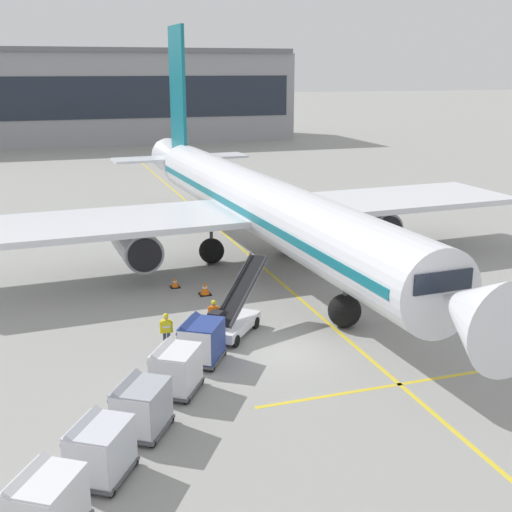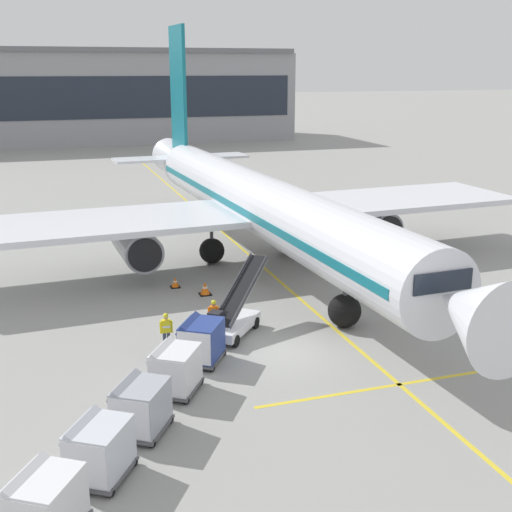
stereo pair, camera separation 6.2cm
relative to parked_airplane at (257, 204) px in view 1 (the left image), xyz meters
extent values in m
plane|color=gray|center=(-3.14, -13.57, -3.85)|extent=(600.00, 600.00, 0.00)
cylinder|color=silver|center=(0.05, -0.85, 0.10)|extent=(5.53, 36.20, 3.62)
cube|color=#146B7A|center=(0.05, -0.85, 0.10)|extent=(5.49, 34.76, 0.43)
cone|color=silver|center=(1.10, -20.66, 0.10)|extent=(3.62, 3.79, 3.44)
cone|color=silver|center=(-1.07, 20.04, 0.37)|extent=(3.38, 5.94, 3.07)
cube|color=silver|center=(-9.28, -0.45, -0.45)|extent=(17.49, 8.11, 0.36)
cylinder|color=#93969E|center=(-7.76, -1.09, -1.75)|extent=(2.49, 4.80, 2.24)
cylinder|color=black|center=(-7.63, -3.48, -1.75)|extent=(1.91, 0.22, 1.91)
cube|color=silver|center=(9.27, 0.54, -0.45)|extent=(17.49, 8.11, 0.36)
cylinder|color=#93969E|center=(7.83, -0.26, -1.75)|extent=(2.49, 4.80, 2.24)
cylinder|color=black|center=(7.96, -2.65, -1.75)|extent=(1.91, 0.22, 1.91)
cube|color=#146B7A|center=(-0.99, 18.60, 6.23)|extent=(0.51, 4.34, 10.82)
cube|color=silver|center=(-0.97, 18.31, 0.64)|extent=(11.78, 3.50, 0.20)
cube|color=#1E2633|center=(0.97, -18.13, 0.64)|extent=(2.61, 1.76, 0.80)
cylinder|color=#47474C|center=(0.62, -11.65, -2.37)|extent=(0.22, 0.22, 1.32)
sphere|color=black|center=(0.62, -11.65, -3.04)|extent=(1.62, 1.62, 1.62)
cylinder|color=#47474C|center=(-2.76, 0.80, -2.37)|extent=(0.22, 0.22, 1.32)
sphere|color=black|center=(-2.76, 0.80, -3.04)|extent=(1.62, 1.62, 1.62)
cylinder|color=#47474C|center=(2.66, 1.09, -2.37)|extent=(0.22, 0.22, 1.32)
sphere|color=black|center=(2.66, 1.09, -3.04)|extent=(1.62, 1.62, 1.62)
cube|color=silver|center=(-4.85, -10.97, -3.35)|extent=(3.42, 3.63, 0.44)
cube|color=black|center=(-5.73, -11.45, -2.78)|extent=(0.82, 0.82, 0.70)
cylinder|color=#333338|center=(-5.29, -10.93, -2.73)|extent=(0.08, 0.08, 0.80)
cube|color=silver|center=(-4.09, -10.07, -2.06)|extent=(3.79, 4.25, 2.28)
cube|color=black|center=(-4.09, -10.07, -1.97)|extent=(3.59, 4.05, 2.13)
cube|color=#333338|center=(-3.75, -10.35, -1.94)|extent=(3.11, 3.66, 2.31)
cube|color=#333338|center=(-4.42, -9.78, -1.94)|extent=(3.11, 3.66, 2.31)
cylinder|color=black|center=(-3.52, -10.53, -3.57)|extent=(0.51, 0.56, 0.56)
cylinder|color=black|center=(-4.64, -9.58, -3.57)|extent=(0.51, 0.56, 0.56)
cylinder|color=black|center=(-5.05, -12.35, -3.57)|extent=(0.51, 0.56, 0.56)
cylinder|color=black|center=(-6.18, -11.40, -3.57)|extent=(0.51, 0.56, 0.56)
cube|color=#515156|center=(-6.85, -13.42, -3.64)|extent=(2.43, 2.55, 0.12)
cylinder|color=#4C4C51|center=(-7.57, -14.56, -3.65)|extent=(0.44, 0.63, 0.07)
cube|color=navy|center=(-6.85, -13.42, -2.83)|extent=(2.29, 2.41, 1.50)
cube|color=navy|center=(-7.19, -13.20, -2.30)|extent=(1.69, 2.01, 0.74)
cube|color=silver|center=(-7.37, -14.23, -2.83)|extent=(1.23, 0.80, 1.38)
sphere|color=black|center=(-7.85, -13.73, -3.70)|extent=(0.30, 0.30, 0.30)
sphere|color=black|center=(-6.70, -14.46, -3.70)|extent=(0.30, 0.30, 0.30)
sphere|color=black|center=(-6.99, -12.38, -3.70)|extent=(0.30, 0.30, 0.30)
sphere|color=black|center=(-5.84, -13.11, -3.70)|extent=(0.30, 0.30, 0.30)
cube|color=#515156|center=(-8.43, -15.77, -3.64)|extent=(2.43, 2.55, 0.12)
cylinder|color=#4C4C51|center=(-9.16, -16.90, -3.65)|extent=(0.44, 0.63, 0.07)
cube|color=silver|center=(-8.43, -15.77, -2.83)|extent=(2.29, 2.41, 1.50)
cube|color=silver|center=(-8.78, -15.54, -2.30)|extent=(1.69, 2.01, 0.74)
cube|color=silver|center=(-8.95, -16.58, -2.83)|extent=(1.23, 0.80, 1.38)
sphere|color=black|center=(-9.43, -16.07, -3.70)|extent=(0.30, 0.30, 0.30)
sphere|color=black|center=(-8.29, -16.81, -3.70)|extent=(0.30, 0.30, 0.30)
sphere|color=black|center=(-8.57, -14.73, -3.70)|extent=(0.30, 0.30, 0.30)
sphere|color=black|center=(-7.43, -15.46, -3.70)|extent=(0.30, 0.30, 0.30)
cube|color=#515156|center=(-10.12, -18.29, -3.64)|extent=(2.43, 2.55, 0.12)
cylinder|color=#4C4C51|center=(-10.85, -19.43, -3.65)|extent=(0.44, 0.63, 0.07)
cube|color=#9EA3AD|center=(-10.12, -18.29, -2.83)|extent=(2.29, 2.41, 1.50)
cube|color=#9EA3AD|center=(-10.47, -18.07, -2.30)|extent=(1.69, 2.01, 0.74)
cube|color=silver|center=(-10.64, -19.11, -2.83)|extent=(1.23, 0.80, 1.38)
sphere|color=black|center=(-11.13, -18.60, -3.70)|extent=(0.30, 0.30, 0.30)
sphere|color=black|center=(-9.98, -19.33, -3.70)|extent=(0.30, 0.30, 0.30)
sphere|color=black|center=(-10.27, -17.25, -3.70)|extent=(0.30, 0.30, 0.30)
sphere|color=black|center=(-9.12, -17.99, -3.70)|extent=(0.30, 0.30, 0.30)
cube|color=#515156|center=(-11.71, -20.51, -3.64)|extent=(2.43, 2.55, 0.12)
cylinder|color=#4C4C51|center=(-12.43, -21.65, -3.65)|extent=(0.44, 0.63, 0.07)
cube|color=silver|center=(-11.71, -20.51, -2.83)|extent=(2.29, 2.41, 1.50)
cube|color=silver|center=(-12.05, -20.29, -2.30)|extent=(1.69, 2.01, 0.74)
cube|color=silver|center=(-12.23, -21.32, -2.83)|extent=(1.23, 0.80, 1.38)
sphere|color=black|center=(-12.71, -20.82, -3.70)|extent=(0.30, 0.30, 0.30)
sphere|color=black|center=(-11.56, -21.55, -3.70)|extent=(0.30, 0.30, 0.30)
sphere|color=black|center=(-11.85, -19.47, -3.70)|extent=(0.30, 0.30, 0.30)
sphere|color=black|center=(-10.70, -20.20, -3.70)|extent=(0.30, 0.30, 0.30)
cube|color=silver|center=(-13.31, -22.73, -2.83)|extent=(2.29, 2.41, 1.50)
cube|color=silver|center=(-13.66, -22.50, -2.30)|extent=(1.69, 2.01, 0.74)
sphere|color=black|center=(-13.45, -21.69, -3.70)|extent=(0.30, 0.30, 0.30)
cylinder|color=#333847|center=(-7.96, -11.77, -3.42)|extent=(0.15, 0.15, 0.86)
cylinder|color=#333847|center=(-8.14, -11.76, -3.42)|extent=(0.15, 0.15, 0.86)
cube|color=yellow|center=(-8.05, -11.76, -2.70)|extent=(0.40, 0.27, 0.58)
cube|color=white|center=(-8.06, -11.89, -2.70)|extent=(0.34, 0.04, 0.08)
sphere|color=tan|center=(-8.05, -11.76, -2.29)|extent=(0.21, 0.21, 0.21)
sphere|color=yellow|center=(-8.05, -11.76, -2.22)|extent=(0.23, 0.23, 0.23)
cylinder|color=yellow|center=(-7.81, -11.78, -2.75)|extent=(0.09, 0.09, 0.56)
cylinder|color=yellow|center=(-8.28, -11.75, -2.75)|extent=(0.09, 0.09, 0.56)
cylinder|color=#514C42|center=(-5.71, -10.74, -3.42)|extent=(0.15, 0.15, 0.86)
cylinder|color=#514C42|center=(-5.55, -10.81, -3.42)|extent=(0.15, 0.15, 0.86)
cube|color=orange|center=(-5.63, -10.77, -2.70)|extent=(0.44, 0.37, 0.58)
cube|color=white|center=(-5.58, -10.66, -2.70)|extent=(0.32, 0.15, 0.08)
sphere|color=#9E7051|center=(-5.63, -10.77, -2.29)|extent=(0.21, 0.21, 0.21)
sphere|color=yellow|center=(-5.63, -10.77, -2.22)|extent=(0.23, 0.23, 0.23)
cylinder|color=orange|center=(-5.85, -10.68, -2.75)|extent=(0.09, 0.09, 0.56)
cylinder|color=orange|center=(-5.41, -10.87, -2.75)|extent=(0.09, 0.09, 0.56)
cube|color=black|center=(-5.97, -3.29, -3.82)|extent=(0.53, 0.53, 0.05)
cone|color=orange|center=(-5.97, -3.29, -3.52)|extent=(0.42, 0.42, 0.56)
cylinder|color=white|center=(-5.97, -3.29, -3.49)|extent=(0.23, 0.23, 0.07)
cube|color=black|center=(-4.65, -5.04, -3.82)|extent=(0.65, 0.65, 0.05)
cone|color=orange|center=(-4.65, -5.04, -3.46)|extent=(0.52, 0.52, 0.68)
cylinder|color=white|center=(-4.65, -5.04, -3.42)|extent=(0.29, 0.29, 0.08)
cube|color=yellow|center=(0.07, -0.85, -3.84)|extent=(0.20, 110.00, 0.01)
cube|color=yellow|center=(0.05, -17.89, -3.84)|extent=(12.00, 0.20, 0.01)
cube|color=#939399|center=(-17.97, 78.54, 3.36)|extent=(94.88, 18.98, 14.42)
camera|label=1|loc=(-12.72, -38.63, 8.20)|focal=46.36mm
camera|label=2|loc=(-12.66, -38.65, 8.20)|focal=46.36mm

